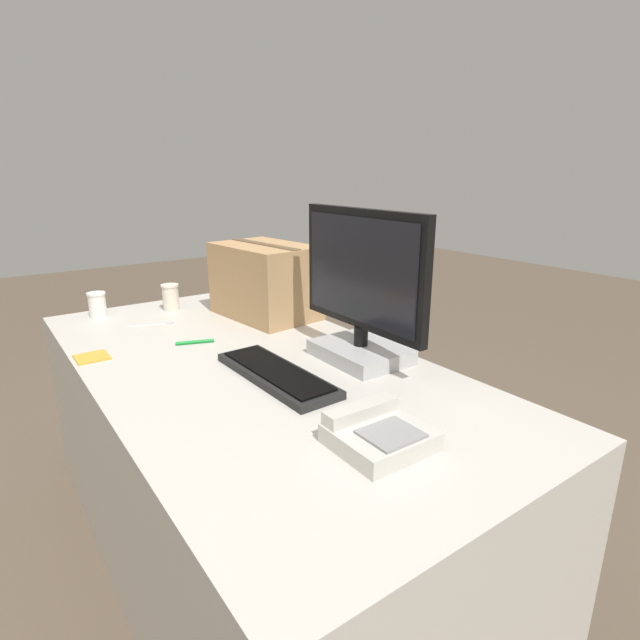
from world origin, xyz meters
The scene contains 11 objects.
ground_plane centered at (0.00, 0.00, 0.00)m, with size 12.00×12.00×0.00m, color brown.
office_desk centered at (0.00, 0.00, 0.37)m, with size 1.80×0.90×0.74m.
monitor centered at (0.18, 0.29, 0.94)m, with size 0.52×0.22×0.46m.
keyboard centered at (0.16, 0.00, 0.75)m, with size 0.45×0.15×0.03m.
desk_phone centered at (0.59, -0.01, 0.76)m, with size 0.19×0.20×0.07m.
paper_cup_left centered at (-0.78, -0.26, 0.79)m, with size 0.07×0.07×0.10m.
paper_cup_right centered at (-0.72, 0.01, 0.79)m, with size 0.07×0.07×0.11m.
spoon centered at (-0.55, -0.10, 0.74)m, with size 0.07×0.16×0.00m.
cardboard_box centered at (-0.41, 0.29, 0.88)m, with size 0.44×0.32×0.29m.
pen_marker centered at (-0.25, -0.07, 0.74)m, with size 0.05×0.12×0.01m.
sticky_note_pad centered at (-0.31, -0.39, 0.74)m, with size 0.10×0.10×0.01m.
Camera 1 is at (1.29, -0.66, 1.30)m, focal length 28.00 mm.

